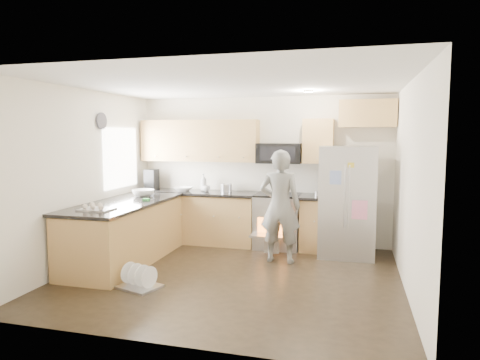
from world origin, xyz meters
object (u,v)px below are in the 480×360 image
(refrigerator, at_px, (347,202))
(person, at_px, (280,206))
(stove_range, at_px, (278,209))
(dish_rack, at_px, (139,281))

(refrigerator, distance_m, person, 1.14)
(stove_range, distance_m, refrigerator, 1.19)
(stove_range, relative_size, refrigerator, 1.02)
(stove_range, xyz_separation_m, refrigerator, (1.15, -0.24, 0.20))
(dish_rack, bearing_deg, stove_range, 60.61)
(stove_range, height_order, dish_rack, stove_range)
(stove_range, bearing_deg, refrigerator, -11.91)
(person, height_order, dish_rack, person)
(refrigerator, relative_size, dish_rack, 2.99)
(stove_range, height_order, person, stove_range)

